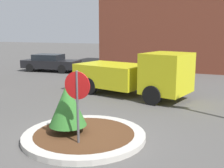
{
  "coord_description": "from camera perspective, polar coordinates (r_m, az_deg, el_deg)",
  "views": [
    {
      "loc": [
        3.92,
        -7.23,
        3.24
      ],
      "look_at": [
        -0.2,
        2.71,
        1.21
      ],
      "focal_mm": 45.0,
      "sensor_mm": 36.0,
      "label": 1
    }
  ],
  "objects": [
    {
      "name": "ground_plane",
      "position": [
        8.84,
        -5.63,
        -10.88
      ],
      "size": [
        120.0,
        120.0,
        0.0
      ],
      "primitive_type": "plane",
      "color": "#514F4C"
    },
    {
      "name": "storefront_building",
      "position": [
        25.85,
        11.8,
        11.51
      ],
      "size": [
        11.17,
        6.07,
        7.41
      ],
      "color": "brown",
      "rests_on": "ground_plane"
    },
    {
      "name": "island_shrub",
      "position": [
        8.63,
        -9.05,
        -4.14
      ],
      "size": [
        1.15,
        1.15,
        1.54
      ],
      "color": "brown",
      "rests_on": "traffic_island"
    },
    {
      "name": "parked_sedan_black",
      "position": [
        23.51,
        -12.38,
        4.28
      ],
      "size": [
        4.75,
        2.27,
        1.39
      ],
      "rotation": [
        0.0,
        0.0,
        0.09
      ],
      "color": "black",
      "rests_on": "ground_plane"
    },
    {
      "name": "stop_sign",
      "position": [
        7.7,
        -7.05,
        -2.22
      ],
      "size": [
        0.77,
        0.07,
        2.2
      ],
      "color": "#4C4C51",
      "rests_on": "ground_plane"
    },
    {
      "name": "utility_truck",
      "position": [
        14.13,
        4.7,
        1.93
      ],
      "size": [
        6.25,
        3.59,
        2.25
      ],
      "rotation": [
        0.0,
        0.0,
        -0.24
      ],
      "color": "gold",
      "rests_on": "ground_plane"
    },
    {
      "name": "traffic_island",
      "position": [
        8.81,
        -5.64,
        -10.38
      ],
      "size": [
        3.76,
        3.76,
        0.16
      ],
      "color": "#BCB7AD",
      "rests_on": "ground_plane"
    }
  ]
}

